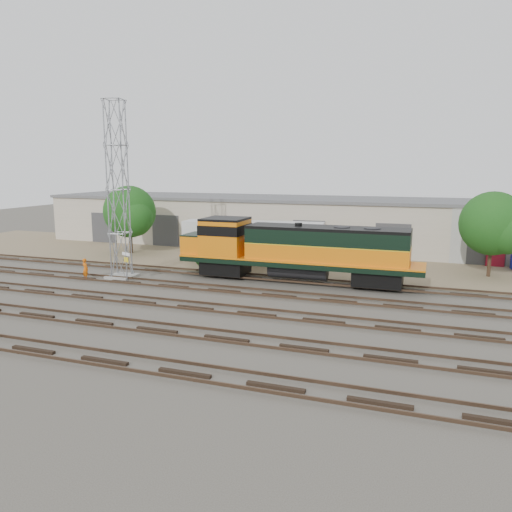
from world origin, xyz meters
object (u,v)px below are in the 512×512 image
(semi_trailer, at_px, (256,238))
(signal_tower, at_px, (118,193))
(worker, at_px, (85,269))
(locomotive, at_px, (294,249))

(semi_trailer, bearing_deg, signal_tower, -140.81)
(worker, bearing_deg, semi_trailer, -112.59)
(signal_tower, height_order, semi_trailer, signal_tower)
(signal_tower, bearing_deg, semi_trailer, 46.26)
(locomotive, relative_size, signal_tower, 1.35)
(worker, height_order, semi_trailer, semi_trailer)
(locomotive, xyz_separation_m, worker, (-15.34, -4.58, -1.68))
(locomotive, distance_m, signal_tower, 14.08)
(signal_tower, height_order, worker, signal_tower)
(signal_tower, relative_size, worker, 8.17)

